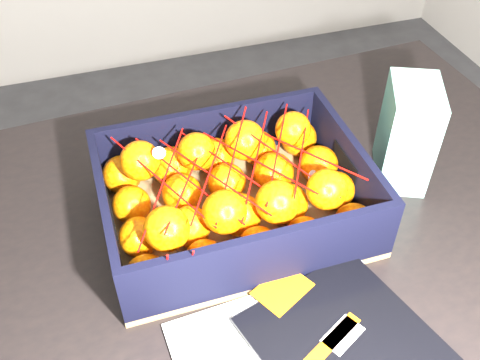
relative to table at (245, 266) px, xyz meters
name	(u,v)px	position (x,y,z in m)	size (l,w,h in m)	color
table	(245,266)	(0.00, 0.00, 0.00)	(1.25, 0.87, 0.75)	black
produce_crate	(234,202)	(-0.01, 0.03, 0.13)	(0.40, 0.30, 0.11)	olive
clementine_heap	(234,191)	(-0.01, 0.03, 0.16)	(0.38, 0.28, 0.12)	orange
mesh_net	(230,172)	(-0.02, 0.02, 0.21)	(0.33, 0.26, 0.09)	#B60A06
retail_carton	(407,134)	(0.29, 0.04, 0.19)	(0.08, 0.12, 0.17)	white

